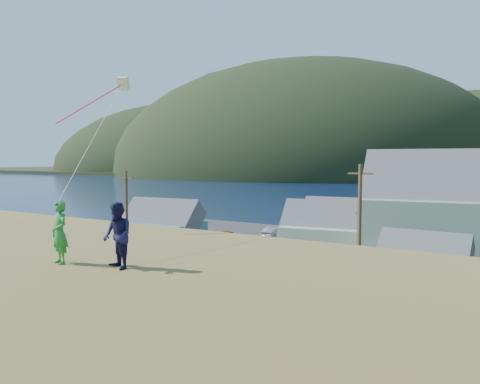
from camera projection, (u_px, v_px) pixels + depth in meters
name	position (u px, v px, depth m)	size (l,w,h in m)	color
ground	(339.00, 320.00, 29.32)	(900.00, 900.00, 0.00)	#0A1638
grass_strip	(327.00, 329.00, 27.62)	(110.00, 8.00, 0.10)	#4C3D19
waterfront_lot	(402.00, 266.00, 43.72)	(72.00, 36.00, 0.12)	#28282B
wharf	(396.00, 227.00, 66.34)	(26.00, 14.00, 0.90)	gray
shed_teal	(160.00, 228.00, 51.15)	(9.26, 6.86, 6.97)	#285F53
shed_palegreen_near	(331.00, 233.00, 46.61)	(10.65, 7.61, 7.14)	gray
shed_white	(423.00, 263.00, 36.08)	(6.98, 4.80, 5.38)	silver
shed_palegreen_far	(344.00, 222.00, 56.16)	(10.36, 6.63, 6.58)	gray
utility_poles	(335.00, 240.00, 30.72)	(35.75, 0.24, 9.64)	#47331E
parked_cars	(338.00, 242.00, 51.83)	(25.33, 13.45, 1.57)	black
kite_flyer_green	(60.00, 233.00, 12.76)	(0.63, 0.41, 1.72)	#24852E
kite_flyer_navy	(117.00, 236.00, 12.15)	(0.85, 0.66, 1.74)	#15163B
kite_rig	(118.00, 88.00, 19.60)	(2.61, 3.44, 8.60)	beige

